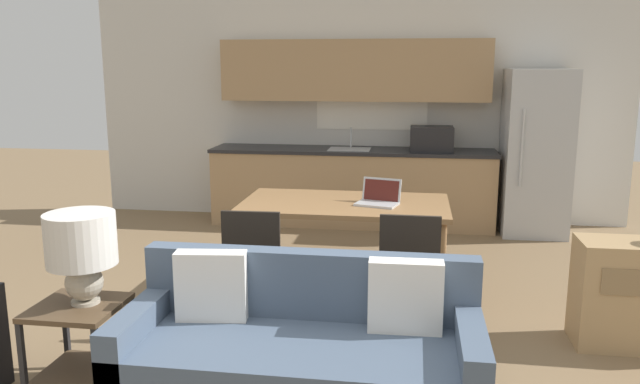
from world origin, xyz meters
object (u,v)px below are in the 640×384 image
at_px(side_table, 79,332).
at_px(laptop, 379,198).
at_px(couch, 302,350).
at_px(table_lamp, 81,247).
at_px(dining_chair_near_right, 409,269).
at_px(refrigerator, 535,153).
at_px(dining_chair_near_left, 255,264).
at_px(dining_table, 345,209).

xyz_separation_m(side_table, laptop, (1.61, 1.80, 0.46)).
distance_m(couch, side_table, 1.31).
height_order(table_lamp, dining_chair_near_right, table_lamp).
distance_m(dining_chair_near_right, laptop, 0.91).
distance_m(refrigerator, side_table, 5.17).
bearing_deg(table_lamp, laptop, 48.33).
bearing_deg(dining_chair_near_left, dining_table, -123.80).
bearing_deg(refrigerator, dining_chair_near_left, -128.13).
bearing_deg(table_lamp, dining_table, 54.08).
xyz_separation_m(table_lamp, dining_chair_near_left, (0.76, 0.92, -0.36)).
xyz_separation_m(refrigerator, dining_chair_near_right, (-1.34, -3.02, -0.42)).
bearing_deg(dining_chair_near_right, laptop, -71.85).
bearing_deg(side_table, dining_chair_near_left, 49.90).
bearing_deg(refrigerator, couch, -115.28).
height_order(side_table, dining_chair_near_right, dining_chair_near_right).
bearing_deg(couch, dining_chair_near_right, 60.69).
xyz_separation_m(side_table, table_lamp, (0.04, 0.03, 0.50)).
distance_m(couch, dining_chair_near_right, 1.16).
distance_m(couch, dining_chair_near_left, 1.09).
bearing_deg(laptop, dining_chair_near_right, -57.00).
height_order(dining_chair_near_left, laptop, laptop).
distance_m(table_lamp, dining_chair_near_right, 2.10).
bearing_deg(side_table, laptop, 48.23).
bearing_deg(couch, dining_table, 89.14).
height_order(refrigerator, dining_chair_near_left, refrigerator).
bearing_deg(dining_table, dining_chair_near_right, -57.15).
xyz_separation_m(table_lamp, dining_chair_near_right, (1.83, 0.96, -0.36)).
bearing_deg(couch, table_lamp, 178.14).
bearing_deg(laptop, couch, -84.36).
relative_size(refrigerator, couch, 0.95).
height_order(dining_table, couch, couch).
relative_size(table_lamp, dining_chair_near_right, 0.59).
bearing_deg(dining_table, couch, -90.86).
xyz_separation_m(side_table, dining_chair_near_left, (0.80, 0.95, 0.14)).
bearing_deg(couch, laptop, 80.47).
relative_size(couch, dining_chair_near_right, 2.13).
xyz_separation_m(refrigerator, dining_table, (-1.87, -2.19, -0.21)).
bearing_deg(refrigerator, laptop, -125.81).
xyz_separation_m(refrigerator, couch, (-1.90, -4.02, -0.57)).
height_order(couch, table_lamp, table_lamp).
xyz_separation_m(couch, dining_chair_near_left, (-0.51, 0.96, 0.16)).
distance_m(refrigerator, dining_chair_near_left, 3.92).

